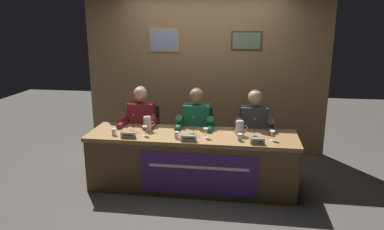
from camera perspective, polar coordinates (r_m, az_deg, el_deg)
ground_plane at (r=4.91m, az=0.00°, el=-11.02°), size 12.00×12.00×0.00m
wall_back_panelled at (r=5.90m, az=2.01°, el=6.65°), size 3.86×0.14×2.60m
conference_table at (r=4.63m, az=-0.14°, el=-6.16°), size 2.66×0.75×0.72m
chair_left at (r=5.41m, az=-7.43°, el=-3.57°), size 0.44×0.45×0.91m
panelist_left at (r=5.14m, az=-8.13°, el=-1.34°), size 0.51×0.48×1.24m
nameplate_left at (r=4.55m, az=-9.94°, el=-3.06°), size 0.20×0.06×0.08m
juice_glass_left at (r=4.60m, az=-7.41°, el=-2.19°), size 0.06×0.06×0.12m
water_cup_left at (r=4.68m, az=-12.12°, el=-2.68°), size 0.06×0.06×0.08m
microphone_left at (r=4.77m, az=-9.39°, el=-1.76°), size 0.06×0.17×0.22m
chair_center at (r=5.26m, az=0.88°, el=-4.00°), size 0.44×0.45×0.91m
panelist_center at (r=4.98m, az=0.60°, el=-1.72°), size 0.51×0.48×1.24m
nameplate_center at (r=4.37m, az=-0.51°, el=-3.61°), size 0.20×0.06×0.08m
juice_glass_center at (r=4.48m, az=2.16°, el=-2.53°), size 0.06×0.06×0.12m
water_cup_center at (r=4.47m, az=-2.38°, el=-3.22°), size 0.06×0.06×0.08m
microphone_center at (r=4.60m, az=0.11°, el=-2.21°), size 0.06×0.17×0.22m
chair_right at (r=5.22m, az=9.50°, el=-4.34°), size 0.44×0.45×0.91m
panelist_right at (r=4.95m, az=9.68°, el=-2.07°), size 0.51×0.48×1.24m
nameplate_right at (r=4.33m, az=10.23°, el=-4.01°), size 0.17×0.06×0.08m
juice_glass_right at (r=4.48m, az=12.50°, el=-2.88°), size 0.06×0.06×0.12m
water_cup_right at (r=4.42m, az=7.50°, el=-3.54°), size 0.06×0.06×0.08m
microphone_right at (r=4.57m, az=9.85°, el=-2.52°), size 0.06×0.17×0.22m
water_pitcher_left_side at (r=4.79m, az=-7.00°, el=-1.36°), size 0.15×0.10×0.21m
water_pitcher_right_side at (r=4.60m, az=7.48°, el=-2.04°), size 0.15×0.10×0.21m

